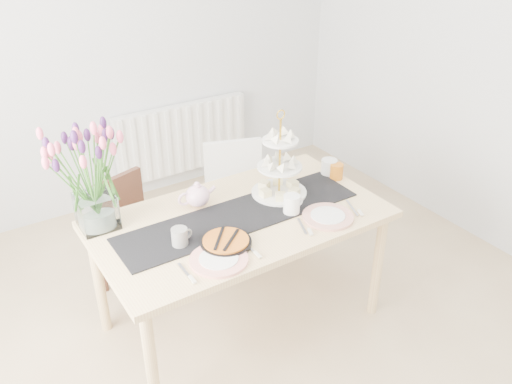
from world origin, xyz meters
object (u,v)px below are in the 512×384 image
radiator (183,138)px  dining_table (240,228)px  cake_stand (279,174)px  mug_white (292,204)px  cream_jug (329,167)px  mug_orange (337,171)px  plate_left (219,260)px  mug_grey (180,237)px  plate_right (328,217)px  tart_tin (226,242)px  chair_brown (131,228)px  tulip_vase (88,162)px  chair_white (237,192)px  teapot (198,196)px

radiator → dining_table: bearing=-105.6°
cake_stand → mug_white: bearing=-106.5°
dining_table → cream_jug: size_ratio=15.88×
cake_stand → mug_orange: 0.43m
dining_table → plate_left: bearing=-135.7°
mug_grey → cake_stand: bearing=3.9°
mug_orange → plate_right: 0.48m
tart_tin → plate_left: bearing=-134.5°
dining_table → mug_orange: bearing=4.6°
radiator → tart_tin: bearing=-109.6°
chair_brown → tart_tin: (0.20, -0.87, 0.32)m
mug_white → plate_right: 0.21m
dining_table → mug_grey: (-0.40, -0.07, 0.13)m
dining_table → chair_brown: chair_brown is taller
tart_tin → mug_white: bearing=8.6°
mug_grey → mug_white: size_ratio=0.89×
radiator → chair_brown: (-0.90, -1.10, -0.00)m
radiator → dining_table: size_ratio=0.75×
tart_tin → mug_white: (0.46, 0.07, 0.04)m
radiator → tulip_vase: bearing=-129.2°
mug_orange → cream_jug: bearing=56.0°
plate_left → plate_right: same height
radiator → mug_white: bearing=-97.2°
cake_stand → mug_white: cake_stand is taller
mug_orange → chair_brown: bearing=115.1°
radiator → plate_left: bearing=-111.1°
dining_table → cake_stand: size_ratio=3.35×
cream_jug → chair_white: bearing=114.3°
tulip_vase → teapot: size_ratio=3.14×
tart_tin → mug_orange: bearing=15.1°
dining_table → chair_brown: bearing=121.0°
plate_left → dining_table: bearing=44.3°
radiator → plate_right: 2.08m
tulip_vase → dining_table: bearing=-25.1°
mug_orange → tart_tin: bearing=158.6°
chair_white → tart_tin: size_ratio=3.11×
mug_grey → dining_table: bearing=2.1°
tulip_vase → mug_orange: 1.49m
dining_table → teapot: bearing=123.4°
dining_table → mug_grey: bearing=-169.5°
chair_white → tulip_vase: size_ratio=1.18×
dining_table → plate_left: plate_left is taller
teapot → tart_tin: size_ratio=0.84×
radiator → dining_table: same height
radiator → cream_jug: 1.70m
cake_stand → cream_jug: (0.42, 0.04, -0.09)m
cake_stand → teapot: cake_stand is taller
chair_white → tulip_vase: (-1.06, -0.34, 0.66)m
mug_white → tart_tin: bearing=-175.4°
mug_grey → teapot: bearing=40.7°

